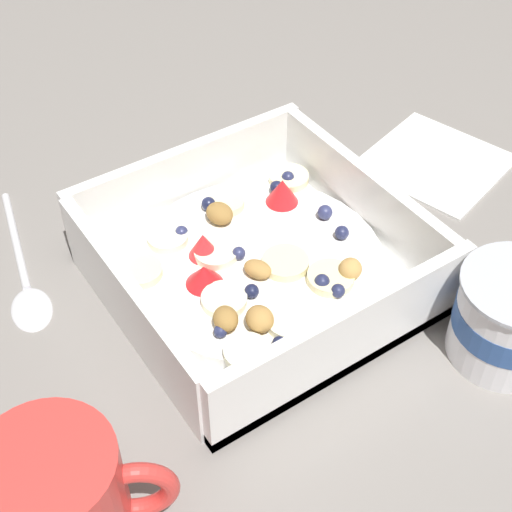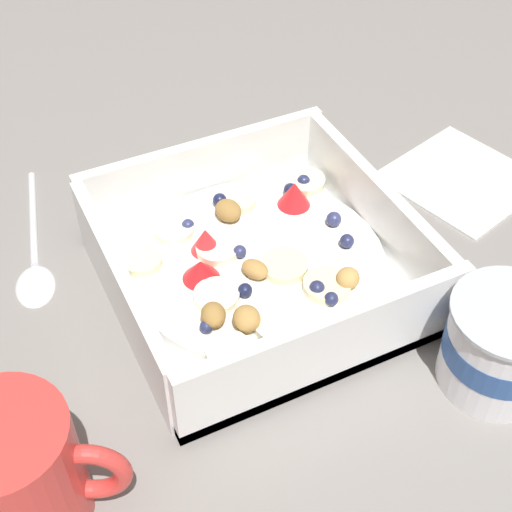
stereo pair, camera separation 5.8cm
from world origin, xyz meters
name	(u,v)px [view 1 (the left image)]	position (x,y,z in m)	size (l,w,h in m)	color
ground_plane	(251,273)	(0.00, 0.00, 0.00)	(2.40, 2.40, 0.00)	gray
fruit_bowl	(255,265)	(0.00, 0.01, 0.02)	(0.23, 0.23, 0.07)	white
spoon	(25,283)	(0.16, -0.09, 0.00)	(0.06, 0.17, 0.01)	silver
yogurt_cup	(510,318)	(-0.11, 0.17, 0.04)	(0.08, 0.08, 0.07)	white
coffee_mug	(61,502)	(0.21, 0.13, 0.05)	(0.10, 0.08, 0.09)	red
folded_napkin	(435,161)	(-0.23, -0.02, 0.00)	(0.12, 0.12, 0.01)	white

